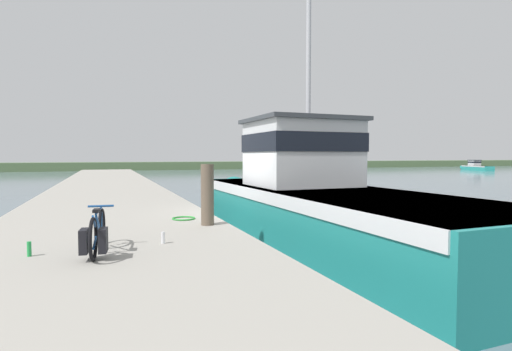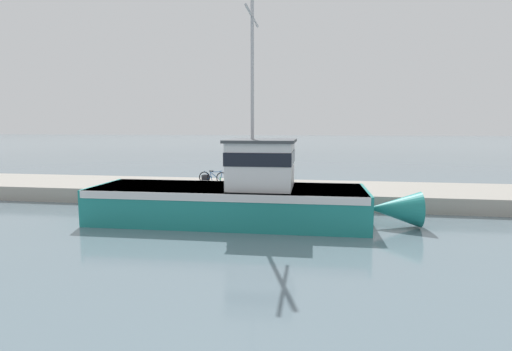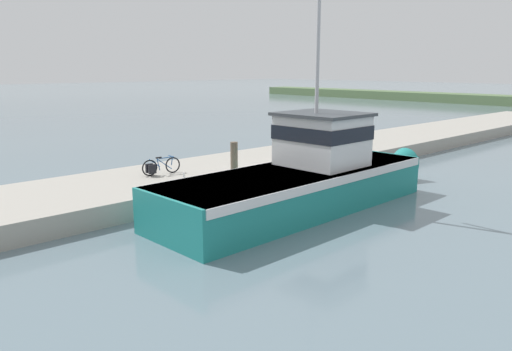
# 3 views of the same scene
# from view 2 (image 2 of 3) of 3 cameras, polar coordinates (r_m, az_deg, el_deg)

# --- Properties ---
(ground_plane) EXTENTS (320.00, 320.00, 0.00)m
(ground_plane) POSITION_cam_2_polar(r_m,az_deg,el_deg) (18.79, 1.85, -5.57)
(ground_plane) COLOR slate
(dock_pier) EXTENTS (5.47, 80.00, 0.78)m
(dock_pier) POSITION_cam_2_polar(r_m,az_deg,el_deg) (22.49, 3.10, -2.45)
(dock_pier) COLOR #A39E93
(dock_pier) RESTS_ON ground_plane
(fishing_boat_main) EXTENTS (3.88, 13.81, 10.15)m
(fishing_boat_main) POSITION_cam_2_polar(r_m,az_deg,el_deg) (17.08, -2.11, -2.72)
(fishing_boat_main) COLOR teal
(fishing_boat_main) RESTS_ON ground_plane
(bicycle_touring) EXTENTS (0.54, 1.76, 0.76)m
(bicycle_touring) POSITION_cam_2_polar(r_m,az_deg,el_deg) (23.32, -6.50, -0.30)
(bicycle_touring) COLOR black
(bicycle_touring) RESTS_ON dock_pier
(mooring_post) EXTENTS (0.31, 0.31, 1.45)m
(mooring_post) POSITION_cam_2_polar(r_m,az_deg,el_deg) (20.44, -2.40, -0.25)
(mooring_post) COLOR brown
(mooring_post) RESTS_ON dock_pier
(hose_coil) EXTENTS (0.60, 0.60, 0.04)m
(hose_coil) POSITION_cam_2_polar(r_m,az_deg,el_deg) (20.72, 0.72, -2.11)
(hose_coil) COLOR green
(hose_coil) RESTS_ON dock_pier
(water_bottle_by_bike) EXTENTS (0.07, 0.07, 0.22)m
(water_bottle_by_bike) POSITION_cam_2_polar(r_m,az_deg,el_deg) (22.12, -6.01, -1.33)
(water_bottle_by_bike) COLOR silver
(water_bottle_by_bike) RESTS_ON dock_pier
(water_bottle_on_curb) EXTENTS (0.07, 0.07, 0.24)m
(water_bottle_on_curb) POSITION_cam_2_polar(r_m,az_deg,el_deg) (24.26, -5.14, -0.54)
(water_bottle_on_curb) COLOR green
(water_bottle_on_curb) RESTS_ON dock_pier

